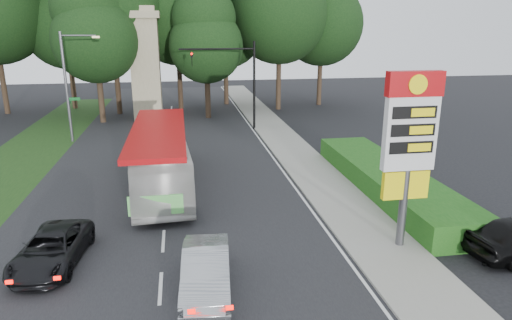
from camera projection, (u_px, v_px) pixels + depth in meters
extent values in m
plane|color=black|center=(160.00, 297.00, 14.65)|extent=(120.00, 120.00, 0.00)
cube|color=black|center=(167.00, 178.00, 26.00)|extent=(14.00, 80.00, 0.02)
cube|color=gray|center=(311.00, 170.00, 27.33)|extent=(3.00, 80.00, 0.12)
cube|color=#193814|center=(23.00, 157.00, 30.17)|extent=(5.00, 50.00, 0.02)
cube|color=#184E14|center=(388.00, 180.00, 23.87)|extent=(3.00, 14.00, 1.20)
cylinder|color=#59595E|center=(403.00, 209.00, 17.54)|extent=(0.32, 0.32, 3.20)
cube|color=yellow|center=(405.00, 185.00, 17.26)|extent=(1.80, 0.25, 1.10)
cube|color=silver|center=(410.00, 133.00, 16.69)|extent=(2.00, 0.35, 2.80)
cube|color=#AA090C|center=(415.00, 84.00, 16.18)|extent=(2.10, 0.40, 0.90)
cylinder|color=yellow|center=(418.00, 84.00, 15.98)|extent=(0.70, 0.05, 0.70)
cube|color=black|center=(415.00, 112.00, 16.29)|extent=(1.70, 0.04, 0.45)
cube|color=black|center=(413.00, 130.00, 16.47)|extent=(1.70, 0.04, 0.45)
cube|color=black|center=(411.00, 148.00, 16.66)|extent=(1.70, 0.04, 0.45)
cylinder|color=black|center=(254.00, 86.00, 37.44)|extent=(0.20, 0.20, 7.20)
cylinder|color=black|center=(217.00, 49.00, 36.11)|extent=(6.00, 0.14, 0.14)
imported|color=black|center=(192.00, 52.00, 35.87)|extent=(0.18, 0.22, 1.10)
sphere|color=#FF0C05|center=(192.00, 54.00, 35.75)|extent=(0.18, 0.18, 0.18)
cylinder|color=#59595E|center=(66.00, 88.00, 33.19)|extent=(0.20, 0.20, 8.00)
cylinder|color=#59595E|center=(78.00, 36.00, 32.33)|extent=(2.40, 0.12, 0.12)
cube|color=#FFE599|center=(96.00, 37.00, 32.54)|extent=(0.50, 0.22, 0.14)
cube|color=#0C591E|center=(74.00, 99.00, 33.48)|extent=(0.85, 0.04, 0.22)
cube|color=#0C591E|center=(70.00, 102.00, 33.92)|extent=(0.04, 0.85, 0.22)
cube|color=gray|center=(146.00, 70.00, 41.43)|extent=(2.50, 2.50, 9.00)
cube|color=gray|center=(142.00, 15.00, 40.07)|extent=(3.00, 3.00, 0.60)
cube|color=gray|center=(142.00, 9.00, 39.93)|extent=(2.20, 2.20, 0.50)
cylinder|color=#2D2116|center=(3.00, 82.00, 44.33)|extent=(0.50, 0.50, 6.30)
cylinder|color=#2D2116|center=(73.00, 83.00, 47.30)|extent=(0.50, 0.50, 5.40)
sphere|color=black|center=(66.00, 27.00, 45.73)|extent=(8.40, 8.40, 8.40)
cylinder|color=#2D2116|center=(117.00, 81.00, 44.15)|extent=(0.50, 0.50, 6.48)
sphere|color=black|center=(111.00, 8.00, 42.27)|extent=(10.08, 10.08, 10.08)
cylinder|color=#2D2116|center=(180.00, 80.00, 47.07)|extent=(0.50, 0.50, 5.94)
sphere|color=black|center=(177.00, 18.00, 45.34)|extent=(9.24, 9.24, 9.24)
cylinder|color=#2D2116|center=(226.00, 80.00, 49.86)|extent=(0.50, 0.50, 5.22)
sphere|color=black|center=(225.00, 30.00, 48.34)|extent=(8.12, 8.12, 8.12)
sphere|color=black|center=(225.00, 1.00, 47.51)|extent=(6.96, 6.96, 6.96)
cylinder|color=#2D2116|center=(279.00, 80.00, 46.74)|extent=(0.50, 0.50, 6.12)
sphere|color=black|center=(279.00, 15.00, 44.95)|extent=(9.52, 9.52, 9.52)
cylinder|color=#2D2116|center=(320.00, 79.00, 49.50)|extent=(0.50, 0.50, 5.58)
sphere|color=black|center=(322.00, 24.00, 47.87)|extent=(8.68, 8.68, 8.68)
cylinder|color=#2D2116|center=(101.00, 96.00, 40.47)|extent=(0.50, 0.50, 4.68)
sphere|color=black|center=(95.00, 40.00, 39.10)|extent=(7.28, 7.28, 7.28)
sphere|color=black|center=(92.00, 9.00, 38.37)|extent=(6.24, 6.24, 6.24)
cylinder|color=#2D2116|center=(208.00, 95.00, 42.49)|extent=(0.50, 0.50, 4.32)
sphere|color=black|center=(206.00, 46.00, 41.24)|extent=(6.72, 6.72, 6.72)
sphere|color=black|center=(205.00, 18.00, 40.56)|extent=(5.76, 5.76, 5.76)
imported|color=silver|center=(160.00, 158.00, 24.31)|extent=(3.33, 11.65, 3.21)
imported|color=#9A9DA2|center=(206.00, 271.00, 14.80)|extent=(1.84, 4.45, 1.43)
imported|color=black|center=(52.00, 249.00, 16.51)|extent=(2.48, 4.60, 1.23)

